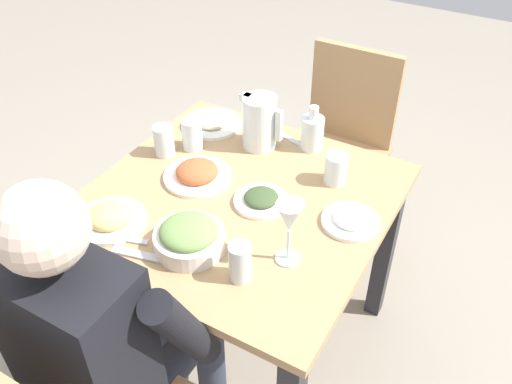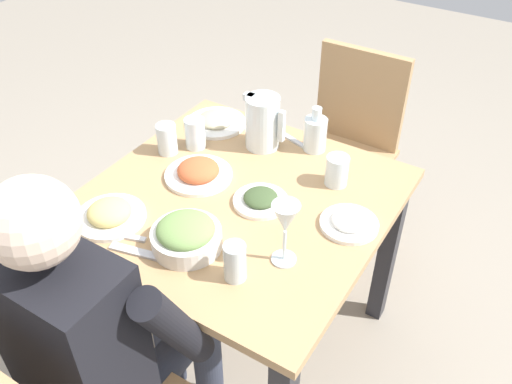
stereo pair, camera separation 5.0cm
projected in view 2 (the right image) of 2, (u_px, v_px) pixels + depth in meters
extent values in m
plane|color=gray|center=(241.00, 338.00, 2.16)|extent=(8.00, 8.00, 0.00)
cube|color=tan|center=(237.00, 201.00, 1.72)|extent=(0.91, 0.91, 0.03)
cube|color=#232328|center=(76.00, 307.00, 1.84)|extent=(0.06, 0.06, 0.69)
cube|color=#232328|center=(213.00, 184.00, 2.38)|extent=(0.06, 0.06, 0.69)
cube|color=#232328|center=(387.00, 253.00, 2.04)|extent=(0.06, 0.06, 0.69)
cube|color=tan|center=(100.00, 380.00, 1.76)|extent=(0.04, 0.04, 0.45)
cube|color=tan|center=(382.00, 197.00, 2.49)|extent=(0.04, 0.04, 0.45)
cube|color=tan|center=(316.00, 173.00, 2.63)|extent=(0.04, 0.04, 0.45)
cube|color=tan|center=(352.00, 240.00, 2.27)|extent=(0.04, 0.04, 0.45)
cube|color=tan|center=(281.00, 212.00, 2.41)|extent=(0.04, 0.04, 0.45)
cube|color=tan|center=(338.00, 161.00, 2.30)|extent=(0.40, 0.40, 0.03)
cube|color=tan|center=(361.00, 97.00, 2.28)|extent=(0.38, 0.04, 0.42)
cube|color=black|center=(73.00, 339.00, 1.28)|extent=(0.32, 0.20, 0.50)
sphere|color=beige|center=(33.00, 222.00, 1.05)|extent=(0.19, 0.19, 0.19)
cylinder|color=#2D3342|center=(120.00, 339.00, 1.62)|extent=(0.11, 0.38, 0.11)
cylinder|color=#2D3342|center=(168.00, 337.00, 1.88)|extent=(0.10, 0.10, 0.48)
cylinder|color=black|center=(57.00, 263.00, 1.44)|extent=(0.08, 0.23, 0.37)
cylinder|color=#2D3342|center=(165.00, 365.00, 1.55)|extent=(0.11, 0.38, 0.11)
cylinder|color=#2D3342|center=(208.00, 359.00, 1.81)|extent=(0.10, 0.10, 0.48)
cylinder|color=black|center=(176.00, 328.00, 1.28)|extent=(0.08, 0.23, 0.37)
cylinder|color=silver|center=(263.00, 122.00, 1.88)|extent=(0.12, 0.12, 0.19)
cube|color=silver|center=(282.00, 126.00, 1.84)|extent=(0.02, 0.02, 0.11)
cube|color=silver|center=(249.00, 97.00, 1.85)|extent=(0.04, 0.03, 0.02)
cylinder|color=white|center=(187.00, 239.00, 1.52)|extent=(0.20, 0.20, 0.05)
ellipsoid|color=#759951|center=(186.00, 230.00, 1.50)|extent=(0.16, 0.16, 0.06)
cylinder|color=white|center=(216.00, 123.00, 2.04)|extent=(0.22, 0.22, 0.01)
ellipsoid|color=#B7AD89|center=(216.00, 119.00, 2.03)|extent=(0.14, 0.14, 0.04)
cylinder|color=white|center=(110.00, 217.00, 1.62)|extent=(0.21, 0.21, 0.01)
ellipsoid|color=#E0C670|center=(109.00, 212.00, 1.61)|extent=(0.13, 0.13, 0.06)
cylinder|color=white|center=(349.00, 224.00, 1.60)|extent=(0.17, 0.17, 0.01)
ellipsoid|color=white|center=(350.00, 220.00, 1.59)|extent=(0.11, 0.11, 0.03)
cylinder|color=white|center=(199.00, 175.00, 1.79)|extent=(0.22, 0.22, 0.01)
ellipsoid|color=#CC5B33|center=(198.00, 170.00, 1.77)|extent=(0.14, 0.14, 0.06)
cylinder|color=white|center=(261.00, 201.00, 1.68)|extent=(0.17, 0.17, 0.01)
ellipsoid|color=#3D512D|center=(261.00, 197.00, 1.67)|extent=(0.11, 0.11, 0.04)
cylinder|color=silver|center=(167.00, 139.00, 1.87)|extent=(0.07, 0.07, 0.11)
cylinder|color=silver|center=(235.00, 262.00, 1.41)|extent=(0.06, 0.06, 0.11)
cylinder|color=silver|center=(195.00, 133.00, 1.90)|extent=(0.07, 0.07, 0.11)
cylinder|color=silver|center=(337.00, 171.00, 1.73)|extent=(0.07, 0.07, 0.10)
cylinder|color=silver|center=(284.00, 259.00, 1.49)|extent=(0.07, 0.07, 0.01)
cylinder|color=silver|center=(284.00, 245.00, 1.46)|extent=(0.01, 0.01, 0.10)
cone|color=silver|center=(286.00, 219.00, 1.40)|extent=(0.08, 0.08, 0.09)
cylinder|color=silver|center=(315.00, 134.00, 1.88)|extent=(0.08, 0.08, 0.12)
cylinder|color=#993333|center=(315.00, 140.00, 1.90)|extent=(0.07, 0.07, 0.07)
cylinder|color=silver|center=(317.00, 114.00, 1.83)|extent=(0.03, 0.03, 0.04)
cube|color=silver|center=(138.00, 252.00, 1.51)|extent=(0.17, 0.06, 0.01)
cube|color=silver|center=(287.00, 136.00, 1.98)|extent=(0.18, 0.07, 0.01)
cube|color=silver|center=(230.00, 122.00, 2.05)|extent=(0.17, 0.08, 0.01)
cube|color=silver|center=(116.00, 235.00, 1.57)|extent=(0.18, 0.07, 0.01)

